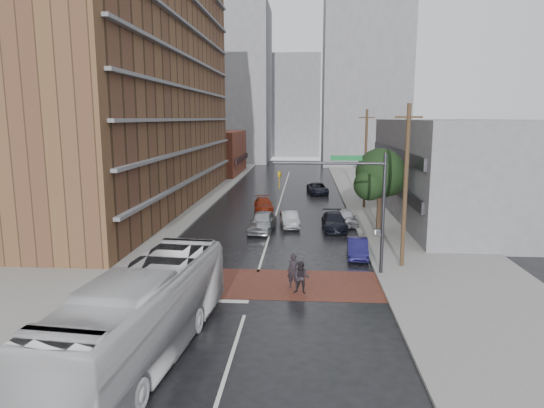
# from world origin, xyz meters

# --- Properties ---
(ground) EXTENTS (160.00, 160.00, 0.00)m
(ground) POSITION_xyz_m (0.00, 0.00, 0.00)
(ground) COLOR black
(ground) RESTS_ON ground
(crosswalk) EXTENTS (14.00, 5.00, 0.02)m
(crosswalk) POSITION_xyz_m (0.00, 0.50, 0.01)
(crosswalk) COLOR brown
(crosswalk) RESTS_ON ground
(sidewalk_west) EXTENTS (9.00, 90.00, 0.15)m
(sidewalk_west) POSITION_xyz_m (-11.50, 25.00, 0.07)
(sidewalk_west) COLOR gray
(sidewalk_west) RESTS_ON ground
(sidewalk_east) EXTENTS (9.00, 90.00, 0.15)m
(sidewalk_east) POSITION_xyz_m (11.50, 25.00, 0.07)
(sidewalk_east) COLOR gray
(sidewalk_east) RESTS_ON ground
(apartment_block) EXTENTS (10.00, 44.00, 28.00)m
(apartment_block) POSITION_xyz_m (-14.00, 24.00, 14.00)
(apartment_block) COLOR brown
(apartment_block) RESTS_ON ground
(storefront_west) EXTENTS (8.00, 16.00, 7.00)m
(storefront_west) POSITION_xyz_m (-12.00, 54.00, 3.50)
(storefront_west) COLOR brown
(storefront_west) RESTS_ON ground
(building_east) EXTENTS (11.00, 26.00, 9.00)m
(building_east) POSITION_xyz_m (16.50, 20.00, 4.50)
(building_east) COLOR gray
(building_east) RESTS_ON ground
(distant_tower_west) EXTENTS (18.00, 16.00, 32.00)m
(distant_tower_west) POSITION_xyz_m (-14.00, 78.00, 16.00)
(distant_tower_west) COLOR gray
(distant_tower_west) RESTS_ON ground
(distant_tower_east) EXTENTS (16.00, 14.00, 36.00)m
(distant_tower_east) POSITION_xyz_m (14.00, 72.00, 18.00)
(distant_tower_east) COLOR gray
(distant_tower_east) RESTS_ON ground
(distant_tower_center) EXTENTS (12.00, 10.00, 24.00)m
(distant_tower_center) POSITION_xyz_m (0.00, 95.00, 12.00)
(distant_tower_center) COLOR gray
(distant_tower_center) RESTS_ON ground
(street_tree) EXTENTS (4.20, 4.10, 6.90)m
(street_tree) POSITION_xyz_m (8.52, 12.03, 4.73)
(street_tree) COLOR #332319
(street_tree) RESTS_ON ground
(signal_mast) EXTENTS (6.50, 0.30, 7.20)m
(signal_mast) POSITION_xyz_m (5.85, 2.50, 4.73)
(signal_mast) COLOR #2D2D33
(signal_mast) RESTS_ON ground
(utility_pole_near) EXTENTS (1.60, 0.26, 10.00)m
(utility_pole_near) POSITION_xyz_m (8.80, 4.00, 5.14)
(utility_pole_near) COLOR #473321
(utility_pole_near) RESTS_ON ground
(utility_pole_far) EXTENTS (1.60, 0.26, 10.00)m
(utility_pole_far) POSITION_xyz_m (8.80, 24.00, 5.14)
(utility_pole_far) COLOR #473321
(utility_pole_far) RESTS_ON ground
(transit_bus) EXTENTS (4.18, 12.78, 3.50)m
(transit_bus) POSITION_xyz_m (-3.35, -8.24, 1.75)
(transit_bus) COLOR silver
(transit_bus) RESTS_ON ground
(pedestrian_a) EXTENTS (0.73, 0.51, 1.90)m
(pedestrian_a) POSITION_xyz_m (2.21, -0.06, 0.95)
(pedestrian_a) COLOR black
(pedestrian_a) RESTS_ON ground
(pedestrian_b) EXTENTS (0.96, 0.82, 1.74)m
(pedestrian_b) POSITION_xyz_m (2.64, -0.92, 0.87)
(pedestrian_b) COLOR black
(pedestrian_b) RESTS_ON ground
(car_travel_a) EXTENTS (2.29, 4.95, 1.64)m
(car_travel_a) POSITION_xyz_m (-0.70, 13.12, 0.82)
(car_travel_a) COLOR #A0A4A8
(car_travel_a) RESTS_ON ground
(car_travel_b) EXTENTS (1.96, 4.16, 1.32)m
(car_travel_b) POSITION_xyz_m (1.48, 14.87, 0.66)
(car_travel_b) COLOR #B2B5BA
(car_travel_b) RESTS_ON ground
(car_travel_c) EXTENTS (2.42, 4.58, 1.27)m
(car_travel_c) POSITION_xyz_m (-1.37, 22.14, 0.63)
(car_travel_c) COLOR maroon
(car_travel_c) RESTS_ON ground
(suv_travel) EXTENTS (2.81, 5.10, 1.35)m
(suv_travel) POSITION_xyz_m (4.27, 33.27, 0.68)
(suv_travel) COLOR black
(suv_travel) RESTS_ON ground
(car_parked_near) EXTENTS (1.54, 3.85, 1.25)m
(car_parked_near) POSITION_xyz_m (6.30, 6.14, 0.62)
(car_parked_near) COLOR #151344
(car_parked_near) RESTS_ON ground
(car_parked_mid) EXTENTS (2.07, 4.81, 1.38)m
(car_parked_mid) POSITION_xyz_m (5.20, 14.23, 0.69)
(car_parked_mid) COLOR black
(car_parked_mid) RESTS_ON ground
(car_parked_far) EXTENTS (2.23, 4.26, 1.38)m
(car_parked_far) POSITION_xyz_m (6.30, 16.00, 0.69)
(car_parked_far) COLOR #B1B3B9
(car_parked_far) RESTS_ON ground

